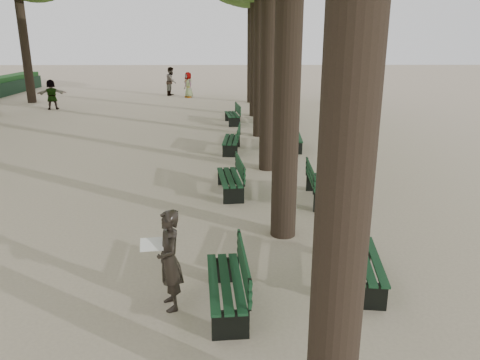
{
  "coord_description": "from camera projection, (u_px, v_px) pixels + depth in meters",
  "views": [
    {
      "loc": [
        0.51,
        -6.02,
        4.02
      ],
      "look_at": [
        0.6,
        3.0,
        1.2
      ],
      "focal_mm": 35.0,
      "sensor_mm": 36.0,
      "label": 1
    }
  ],
  "objects": [
    {
      "name": "ground",
      "position": [
        202.0,
        317.0,
        6.94
      ],
      "size": [
        120.0,
        120.0,
        0.0
      ],
      "primitive_type": "plane",
      "color": "tan",
      "rests_on": "ground"
    },
    {
      "name": "bench_left_0",
      "position": [
        226.0,
        292.0,
        7.1
      ],
      "size": [
        0.72,
        1.84,
        0.92
      ],
      "color": "black",
      "rests_on": "ground"
    },
    {
      "name": "bench_left_1",
      "position": [
        230.0,
        184.0,
        12.25
      ],
      "size": [
        0.78,
        1.86,
        0.92
      ],
      "color": "black",
      "rests_on": "ground"
    },
    {
      "name": "bench_left_2",
      "position": [
        231.0,
        144.0,
        16.65
      ],
      "size": [
        0.67,
        1.83,
        0.92
      ],
      "color": "black",
      "rests_on": "ground"
    },
    {
      "name": "bench_left_3",
      "position": [
        232.0,
        118.0,
        21.85
      ],
      "size": [
        0.8,
        1.86,
        0.92
      ],
      "color": "black",
      "rests_on": "ground"
    },
    {
      "name": "bench_right_0",
      "position": [
        363.0,
        269.0,
        7.8
      ],
      "size": [
        0.78,
        1.85,
        0.92
      ],
      "color": "black",
      "rests_on": "ground"
    },
    {
      "name": "bench_right_1",
      "position": [
        320.0,
        191.0,
        11.72
      ],
      "size": [
        0.64,
        1.82,
        0.92
      ],
      "color": "black",
      "rests_on": "ground"
    },
    {
      "name": "bench_right_2",
      "position": [
        294.0,
        142.0,
        17.03
      ],
      "size": [
        0.67,
        1.83,
        0.92
      ],
      "color": "black",
      "rests_on": "ground"
    },
    {
      "name": "bench_right_3",
      "position": [
        280.0,
        117.0,
        22.07
      ],
      "size": [
        0.79,
        1.86,
        0.92
      ],
      "color": "black",
      "rests_on": "ground"
    },
    {
      "name": "man_with_map",
      "position": [
        169.0,
        260.0,
        6.99
      ],
      "size": [
        0.69,
        0.7,
        1.58
      ],
      "color": "black",
      "rests_on": "ground"
    },
    {
      "name": "pedestrian_e",
      "position": [
        52.0,
        94.0,
        25.92
      ],
      "size": [
        1.56,
        0.8,
        1.66
      ],
      "primitive_type": "imported",
      "rotation": [
        0.0,
        0.0,
        3.47
      ],
      "color": "#262628",
      "rests_on": "ground"
    },
    {
      "name": "pedestrian_a",
      "position": [
        171.0,
        81.0,
        31.88
      ],
      "size": [
        0.52,
        0.97,
        1.9
      ],
      "primitive_type": "imported",
      "rotation": [
        0.0,
        0.0,
        1.41
      ],
      "color": "#262628",
      "rests_on": "ground"
    },
    {
      "name": "pedestrian_c",
      "position": [
        330.0,
        91.0,
        27.92
      ],
      "size": [
        0.55,
        0.99,
        1.61
      ],
      "primitive_type": "imported",
      "rotation": [
        0.0,
        0.0,
        4.97
      ],
      "color": "#262628",
      "rests_on": "ground"
    },
    {
      "name": "pedestrian_d",
      "position": [
        188.0,
        85.0,
        30.87
      ],
      "size": [
        0.72,
        0.85,
        1.65
      ],
      "primitive_type": "imported",
      "rotation": [
        0.0,
        0.0,
        5.31
      ],
      "color": "#262628",
      "rests_on": "ground"
    }
  ]
}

